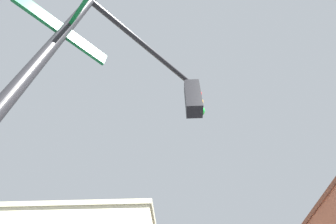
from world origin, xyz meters
name	(u,v)px	position (x,y,z in m)	size (l,w,h in m)	color
traffic_signal_near	(137,83)	(-6.45, -6.45, 3.73)	(2.18, 2.21, 5.32)	black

